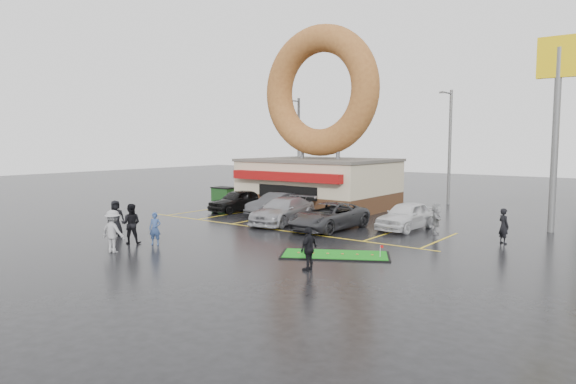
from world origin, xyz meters
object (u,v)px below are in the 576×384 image
Objects in this scene: streetlight_mid at (449,144)px; car_white at (406,216)px; car_silver at (283,211)px; person_cameraman at (309,249)px; dumpster at (224,196)px; streetlight_left at (298,144)px; shell_sign at (557,97)px; car_black at (238,201)px; donut_shop at (319,148)px; car_dgrey at (276,204)px; car_grey at (329,216)px; putting_green at (335,255)px; person_blue at (155,229)px.

car_white is (2.26, -12.92, -3.99)m from streetlight_mid.
streetlight_mid is 16.63m from car_silver.
person_cameraman is 0.95× the size of dumpster.
shell_sign is at bearing -18.99° from streetlight_left.
shell_sign is at bearing 19.44° from car_silver.
dumpster is (-3.64, 2.39, -0.13)m from car_black.
dumpster is at bearing -158.49° from donut_shop.
car_grey is at bearing -18.56° from car_dgrey.
streetlight_mid is (7.00, 7.95, 0.32)m from donut_shop.
streetlight_left is 1.00× the size of streetlight_mid.
car_silver is at bearing -138.83° from person_cameraman.
car_white is 8.26m from putting_green.
streetlight_left reaches higher than person_cameraman.
shell_sign is 21.02m from car_black.
donut_shop is 2.92× the size of car_white.
streetlight_mid reaches higher than person_blue.
shell_sign reaches higher than streetlight_mid.
car_grey is 4.43m from car_white.
car_grey is 13.79m from dumpster.
car_silver is 3.16× the size of person_cameraman.
car_silver is 3.41× the size of person_blue.
car_dgrey is 15.13m from person_cameraman.
streetlight_left is at bearing -144.63° from person_cameraman.
car_dgrey is 0.85× the size of car_silver.
donut_shop reaches higher than person_cameraman.
car_white is at bearing -149.30° from shell_sign.
shell_sign is at bearing 15.02° from person_blue.
shell_sign is at bearing 18.36° from car_black.
car_white is 2.71× the size of person_cameraman.
donut_shop is 16.92m from putting_green.
person_blue is at bearing -133.42° from shell_sign.
streetlight_mid is 13.71m from car_white.
person_cameraman is (10.34, -11.04, 0.09)m from car_dgrey.
dumpster is (-23.14, -1.84, -6.73)m from shell_sign.
donut_shop is 8.52× the size of person_blue.
streetlight_mid is at bearing 57.50° from car_black.
shell_sign reaches higher than car_grey.
donut_shop is at bearing -44.78° from streetlight_left.
dumpster is (-17.31, 13.20, -0.20)m from person_cameraman.
car_white is (3.51, 2.71, 0.03)m from car_grey.
shell_sign is 1.18× the size of streetlight_left.
streetlight_mid reaches higher than dumpster.
person_cameraman reaches higher than putting_green.
shell_sign reaches higher than person_blue.
person_blue is (1.57, -11.43, 0.03)m from car_dgrey.
person_blue is at bearing -113.35° from car_grey.
person_blue is 0.88× the size of dumpster.
streetlight_left is at bearing 134.31° from car_grey.
donut_shop is 1.50× the size of streetlight_mid.
car_silver is 9.25m from putting_green.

